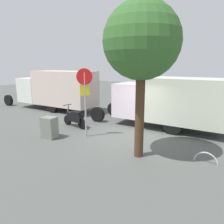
% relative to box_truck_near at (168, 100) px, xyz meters
% --- Properties ---
extents(ground_plane, '(60.00, 60.00, 0.00)m').
position_rel_box_truck_near_xyz_m(ground_plane, '(1.16, 2.64, -1.55)').
color(ground_plane, '#4F534F').
extents(box_truck_near, '(7.55, 2.27, 2.74)m').
position_rel_box_truck_near_xyz_m(box_truck_near, '(0.00, 0.00, 0.00)').
color(box_truck_near, black).
rests_on(box_truck_near, ground).
extents(box_truck_far, '(8.42, 2.21, 2.95)m').
position_rel_box_truck_near_xyz_m(box_truck_far, '(8.84, -0.45, 0.08)').
color(box_truck_far, black).
rests_on(box_truck_far, ground).
extents(motorcycle, '(1.80, 0.63, 1.20)m').
position_rel_box_truck_near_xyz_m(motorcycle, '(4.44, 2.50, -1.03)').
color(motorcycle, black).
rests_on(motorcycle, ground).
extents(stop_sign, '(0.71, 0.33, 3.25)m').
position_rel_box_truck_near_xyz_m(stop_sign, '(2.91, 3.48, 0.62)').
color(stop_sign, '#9E9EA3').
rests_on(stop_sign, ground).
extents(street_tree, '(2.69, 2.69, 5.55)m').
position_rel_box_truck_near_xyz_m(street_tree, '(-0.22, 4.23, 2.60)').
color(street_tree, '#47301E').
rests_on(street_tree, ground).
extents(utility_cabinet, '(0.71, 0.57, 1.01)m').
position_rel_box_truck_near_xyz_m(utility_cabinet, '(4.24, 4.53, -1.04)').
color(utility_cabinet, slate).
rests_on(utility_cabinet, ground).
extents(bike_rack_hoop, '(0.85, 0.16, 0.85)m').
position_rel_box_truck_near_xyz_m(bike_rack_hoop, '(-2.51, 3.60, -1.55)').
color(bike_rack_hoop, '#B7B7BC').
rests_on(bike_rack_hoop, ground).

